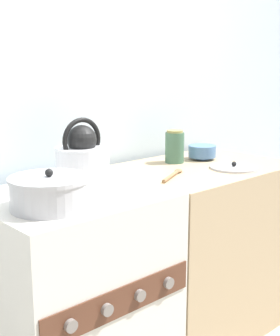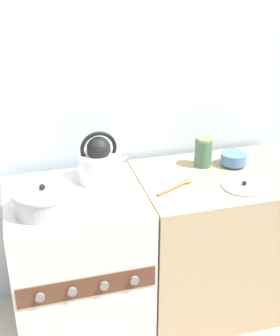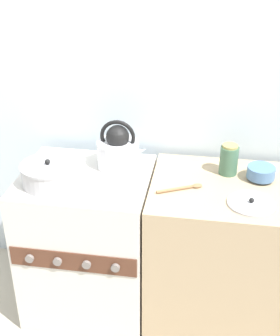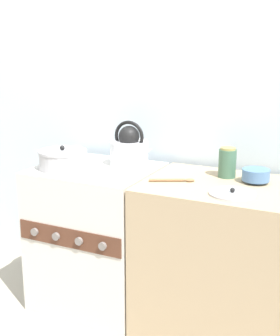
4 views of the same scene
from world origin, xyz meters
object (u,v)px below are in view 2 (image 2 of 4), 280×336
at_px(enamel_bowl, 234,158).
at_px(storage_jar, 203,152).
at_px(stove, 79,266).
at_px(loose_pot_lid, 244,186).
at_px(cooking_pot, 44,200).
at_px(kettle, 100,162).

relative_size(enamel_bowl, storage_jar, 0.87).
relative_size(stove, loose_pot_lid, 3.79).
bearing_deg(loose_pot_lid, enamel_bowl, 77.09).
bearing_deg(storage_jar, cooking_pot, -163.45).
relative_size(cooking_pot, loose_pot_lid, 1.22).
xyz_separation_m(stove, enamel_bowl, (0.90, 0.12, 0.46)).
xyz_separation_m(kettle, enamel_bowl, (0.75, -0.02, -0.06)).
relative_size(kettle, storage_jar, 1.66).
bearing_deg(cooking_pot, storage_jar, 16.55).
height_order(kettle, loose_pot_lid, kettle).
xyz_separation_m(stove, loose_pot_lid, (0.85, -0.13, 0.43)).
bearing_deg(storage_jar, kettle, -177.45).
relative_size(stove, storage_jar, 5.20).
bearing_deg(cooking_pot, enamel_bowl, 11.91).
height_order(cooking_pot, enamel_bowl, cooking_pot).
distance_m(stove, cooking_pot, 0.52).
xyz_separation_m(cooking_pot, storage_jar, (0.89, 0.26, 0.02)).
distance_m(cooking_pot, enamel_bowl, 1.08).
xyz_separation_m(kettle, loose_pot_lid, (0.69, -0.26, -0.10)).
bearing_deg(enamel_bowl, cooking_pot, -168.09).
relative_size(cooking_pot, enamel_bowl, 1.93).
height_order(kettle, enamel_bowl, kettle).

